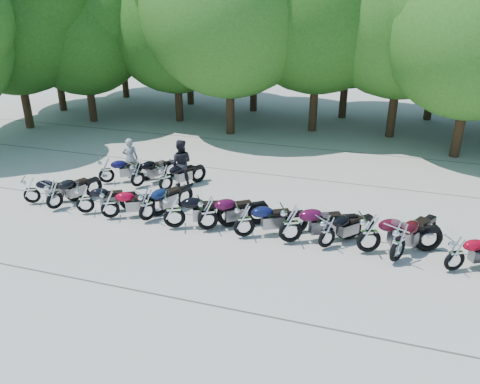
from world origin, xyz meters
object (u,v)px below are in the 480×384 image
(motorcycle_5, at_px, (174,210))
(motorcycle_9, at_px, (327,231))
(motorcycle_8, at_px, (291,223))
(motorcycle_16, at_px, (165,177))
(motorcycle_6, at_px, (208,213))
(motorcycle_4, at_px, (147,204))
(motorcycle_12, at_px, (456,253))
(motorcycle_2, at_px, (85,199))
(motorcycle_3, at_px, (109,203))
(motorcycle_0, at_px, (31,190))
(rider_1, at_px, (181,163))
(motorcycle_7, at_px, (244,219))
(motorcycle_11, at_px, (399,241))
(motorcycle_14, at_px, (106,170))
(rider_0, at_px, (130,158))
(motorcycle_15, at_px, (137,173))
(motorcycle_1, at_px, (54,194))
(motorcycle_10, at_px, (370,233))

(motorcycle_5, xyz_separation_m, motorcycle_9, (4.86, 0.22, -0.09))
(motorcycle_8, height_order, motorcycle_16, motorcycle_8)
(motorcycle_6, bearing_deg, motorcycle_4, 53.84)
(motorcycle_4, xyz_separation_m, motorcycle_12, (9.47, -0.22, -0.04))
(motorcycle_5, height_order, motorcycle_16, motorcycle_5)
(motorcycle_2, height_order, motorcycle_3, motorcycle_3)
(motorcycle_16, bearing_deg, motorcycle_12, -163.29)
(motorcycle_0, height_order, motorcycle_3, motorcycle_3)
(motorcycle_8, bearing_deg, motorcycle_3, 65.03)
(motorcycle_4, height_order, rider_1, rider_1)
(motorcycle_6, height_order, motorcycle_16, motorcycle_6)
(motorcycle_7, bearing_deg, motorcycle_11, -119.33)
(rider_1, bearing_deg, motorcycle_8, 134.03)
(motorcycle_2, relative_size, motorcycle_11, 0.83)
(motorcycle_3, xyz_separation_m, motorcycle_8, (6.14, 0.18, 0.11))
(motorcycle_2, bearing_deg, motorcycle_9, -118.46)
(motorcycle_4, distance_m, motorcycle_11, 7.97)
(motorcycle_14, distance_m, rider_0, 1.11)
(motorcycle_5, height_order, motorcycle_9, motorcycle_5)
(motorcycle_2, bearing_deg, motorcycle_6, -118.06)
(motorcycle_0, bearing_deg, motorcycle_11, -118.34)
(motorcycle_2, distance_m, motorcycle_15, 2.69)
(motorcycle_7, bearing_deg, motorcycle_6, 57.82)
(motorcycle_16, distance_m, rider_1, 0.91)
(motorcycle_6, xyz_separation_m, motorcycle_14, (-5.27, 2.50, -0.07))
(motorcycle_8, bearing_deg, motorcycle_16, 38.46)
(motorcycle_12, bearing_deg, motorcycle_0, 58.33)
(motorcycle_1, bearing_deg, rider_1, -112.04)
(rider_1, bearing_deg, motorcycle_5, 97.46)
(motorcycle_9, xyz_separation_m, motorcycle_15, (-7.68, 2.51, 0.00))
(motorcycle_15, relative_size, motorcycle_16, 1.02)
(rider_1, bearing_deg, motorcycle_12, 147.27)
(motorcycle_9, bearing_deg, motorcycle_16, 21.13)
(motorcycle_5, xyz_separation_m, motorcycle_10, (6.07, 0.29, 0.02))
(motorcycle_5, distance_m, motorcycle_14, 4.98)
(motorcycle_4, bearing_deg, rider_0, -28.73)
(motorcycle_4, distance_m, motorcycle_9, 5.96)
(motorcycle_1, distance_m, motorcycle_9, 9.49)
(motorcycle_7, bearing_deg, motorcycle_12, -119.36)
(rider_0, bearing_deg, motorcycle_6, 122.01)
(motorcycle_10, bearing_deg, motorcycle_4, 68.37)
(motorcycle_4, relative_size, motorcycle_7, 0.97)
(motorcycle_3, xyz_separation_m, motorcycle_5, (2.37, -0.01, 0.09))
(motorcycle_14, xyz_separation_m, rider_0, (0.60, 0.90, 0.24))
(motorcycle_8, distance_m, motorcycle_10, 2.30)
(motorcycle_8, distance_m, rider_1, 6.04)
(motorcycle_6, relative_size, rider_0, 1.41)
(motorcycle_8, bearing_deg, motorcycle_14, 45.84)
(motorcycle_4, distance_m, rider_1, 3.27)
(motorcycle_0, distance_m, motorcycle_8, 9.48)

